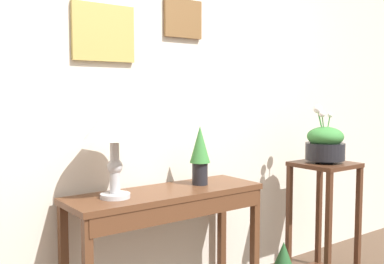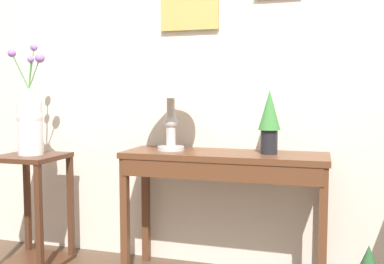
{
  "view_description": "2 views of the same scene",
  "coord_description": "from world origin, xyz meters",
  "px_view_note": "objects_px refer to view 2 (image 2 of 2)",
  "views": [
    {
      "loc": [
        -1.47,
        -0.9,
        1.35
      ],
      "look_at": [
        0.22,
        1.38,
        1.11
      ],
      "focal_mm": 42.34,
      "sensor_mm": 36.0,
      "label": 1
    },
    {
      "loc": [
        0.52,
        -1.2,
        1.13
      ],
      "look_at": [
        -0.25,
        1.39,
        0.89
      ],
      "focal_mm": 40.8,
      "sensor_mm": 36.0,
      "label": 2
    }
  ],
  "objects_px": {
    "pedestal_stand_left": "(33,211)",
    "flower_vase_tall_left": "(30,121)",
    "console_table": "(223,173)",
    "potted_plant_on_console": "(269,118)",
    "table_lamp": "(171,83)"
  },
  "relations": [
    {
      "from": "table_lamp",
      "to": "pedestal_stand_left",
      "type": "xyz_separation_m",
      "value": [
        -0.92,
        -0.12,
        -0.83
      ]
    },
    {
      "from": "potted_plant_on_console",
      "to": "flower_vase_tall_left",
      "type": "height_order",
      "value": "flower_vase_tall_left"
    },
    {
      "from": "pedestal_stand_left",
      "to": "flower_vase_tall_left",
      "type": "xyz_separation_m",
      "value": [
        0.0,
        0.0,
        0.59
      ]
    },
    {
      "from": "console_table",
      "to": "pedestal_stand_left",
      "type": "xyz_separation_m",
      "value": [
        -1.25,
        -0.09,
        -0.3
      ]
    },
    {
      "from": "table_lamp",
      "to": "console_table",
      "type": "bearing_deg",
      "value": -3.97
    },
    {
      "from": "potted_plant_on_console",
      "to": "flower_vase_tall_left",
      "type": "distance_m",
      "value": 1.52
    },
    {
      "from": "console_table",
      "to": "flower_vase_tall_left",
      "type": "distance_m",
      "value": 1.29
    },
    {
      "from": "pedestal_stand_left",
      "to": "potted_plant_on_console",
      "type": "bearing_deg",
      "value": 5.02
    },
    {
      "from": "pedestal_stand_left",
      "to": "console_table",
      "type": "bearing_deg",
      "value": 4.34
    },
    {
      "from": "console_table",
      "to": "flower_vase_tall_left",
      "type": "bearing_deg",
      "value": -175.68
    },
    {
      "from": "potted_plant_on_console",
      "to": "pedestal_stand_left",
      "type": "bearing_deg",
      "value": -174.98
    },
    {
      "from": "table_lamp",
      "to": "potted_plant_on_console",
      "type": "relative_size",
      "value": 1.48
    },
    {
      "from": "console_table",
      "to": "potted_plant_on_console",
      "type": "xyz_separation_m",
      "value": [
        0.26,
        0.04,
        0.32
      ]
    },
    {
      "from": "console_table",
      "to": "potted_plant_on_console",
      "type": "bearing_deg",
      "value": 8.24
    },
    {
      "from": "console_table",
      "to": "potted_plant_on_console",
      "type": "distance_m",
      "value": 0.42
    }
  ]
}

